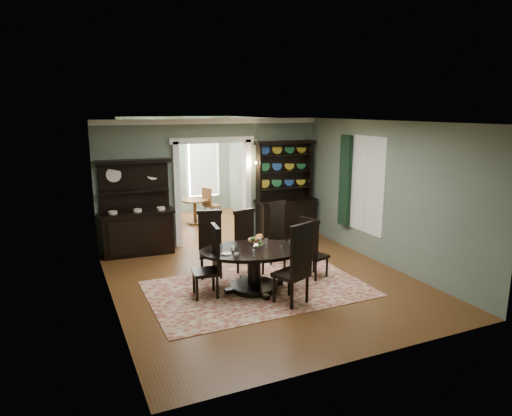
{
  "coord_description": "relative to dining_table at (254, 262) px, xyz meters",
  "views": [
    {
      "loc": [
        -3.47,
        -7.41,
        3.23
      ],
      "look_at": [
        0.09,
        0.6,
        1.32
      ],
      "focal_mm": 32.0,
      "sensor_mm": 36.0,
      "label": 1
    }
  ],
  "objects": [
    {
      "name": "parlor",
      "position": [
        0.33,
        5.79,
        0.98
      ],
      "size": [
        3.51,
        3.5,
        3.01
      ],
      "color": "brown",
      "rests_on": "ground"
    },
    {
      "name": "chair_end_left",
      "position": [
        -0.8,
        0.04,
        0.13
      ],
      "size": [
        0.5,
        0.52,
        1.27
      ],
      "rotation": [
        0.0,
        0.0,
        1.44
      ],
      "color": "black",
      "rests_on": "rug"
    },
    {
      "name": "rug",
      "position": [
        0.07,
        -0.02,
        -0.53
      ],
      "size": [
        3.91,
        2.48,
        0.01
      ],
      "primitive_type": "cube",
      "rotation": [
        0.0,
        0.0,
        0.0
      ],
      "color": "maroon",
      "rests_on": "floor"
    },
    {
      "name": "chair_far_right",
      "position": [
        1.05,
        1.07,
        0.17
      ],
      "size": [
        0.64,
        0.62,
        1.34
      ],
      "rotation": [
        0.0,
        0.0,
        3.53
      ],
      "color": "black",
      "rests_on": "rug"
    },
    {
      "name": "wall_sconce",
      "position": [
        1.28,
        3.1,
        1.35
      ],
      "size": [
        0.27,
        0.21,
        0.21
      ],
      "color": "#C87A35",
      "rests_on": "back_wall_right"
    },
    {
      "name": "parlor_table",
      "position": [
        0.41,
        5.12,
        -0.07
      ],
      "size": [
        0.77,
        0.77,
        0.71
      ],
      "color": "brown",
      "rests_on": "parlor_floor"
    },
    {
      "name": "right_window",
      "position": [
        3.02,
        1.19,
        1.07
      ],
      "size": [
        0.15,
        1.47,
        2.12
      ],
      "color": "white",
      "rests_on": "wall_right"
    },
    {
      "name": "parlor_chair_right",
      "position": [
        0.87,
        5.12,
        0.01
      ],
      "size": [
        0.49,
        0.48,
        1.03
      ],
      "rotation": [
        0.0,
        0.0,
        -1.16
      ],
      "color": "brown",
      "rests_on": "parlor_floor"
    },
    {
      "name": "centerpiece",
      "position": [
        0.07,
        0.08,
        0.3
      ],
      "size": [
        1.36,
        0.88,
        0.22
      ],
      "color": "white",
      "rests_on": "dining_table"
    },
    {
      "name": "parlor_chair_left",
      "position": [
        -0.2,
        4.91,
        -0.03
      ],
      "size": [
        0.42,
        0.41,
        0.95
      ],
      "rotation": [
        0.0,
        0.0,
        1.4
      ],
      "color": "brown",
      "rests_on": "parlor_floor"
    },
    {
      "name": "chair_far_mid",
      "position": [
        0.23,
        0.86,
        0.14
      ],
      "size": [
        0.57,
        0.56,
        1.29
      ],
      "rotation": [
        0.0,
        0.0,
        3.4
      ],
      "color": "black",
      "rests_on": "rug"
    },
    {
      "name": "chair_end_right",
      "position": [
        1.23,
        0.06,
        0.11
      ],
      "size": [
        0.55,
        0.56,
        1.22
      ],
      "rotation": [
        0.0,
        0.0,
        -1.25
      ],
      "color": "black",
      "rests_on": "rug"
    },
    {
      "name": "sideboard",
      "position": [
        -1.55,
        3.01,
        0.21
      ],
      "size": [
        1.66,
        0.68,
        2.14
      ],
      "rotation": [
        0.0,
        0.0,
        -0.06
      ],
      "color": "black",
      "rests_on": "floor"
    },
    {
      "name": "chair_far_left",
      "position": [
        -0.47,
        1.06,
        0.14
      ],
      "size": [
        0.58,
        0.56,
        1.29
      ],
      "rotation": [
        0.0,
        0.0,
        2.87
      ],
      "color": "black",
      "rests_on": "rug"
    },
    {
      "name": "dining_table",
      "position": [
        0.0,
        0.0,
        0.0
      ],
      "size": [
        2.18,
        2.18,
        0.77
      ],
      "rotation": [
        0.0,
        0.0,
        -0.24
      ],
      "color": "black",
      "rests_on": "rug"
    },
    {
      "name": "doorway_trim",
      "position": [
        0.33,
        3.26,
        1.08
      ],
      "size": [
        2.08,
        0.25,
        2.57
      ],
      "color": "white",
      "rests_on": "floor"
    },
    {
      "name": "chair_near",
      "position": [
        0.37,
        -0.9,
        0.22
      ],
      "size": [
        0.67,
        0.66,
        1.43
      ],
      "rotation": [
        0.0,
        0.0,
        0.37
      ],
      "color": "black",
      "rests_on": "rug"
    },
    {
      "name": "welsh_dresser",
      "position": [
        2.18,
        2.99,
        0.35
      ],
      "size": [
        1.58,
        0.6,
        2.45
      ],
      "rotation": [
        0.0,
        0.0,
        -0.01
      ],
      "color": "black",
      "rests_on": "floor"
    },
    {
      "name": "room",
      "position": [
        0.33,
        0.3,
        1.04
      ],
      "size": [
        5.51,
        6.01,
        3.01
      ],
      "color": "brown",
      "rests_on": "ground"
    }
  ]
}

